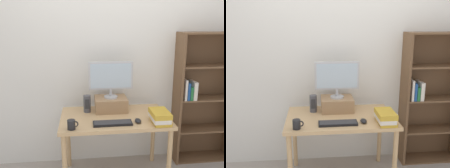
% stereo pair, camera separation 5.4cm
% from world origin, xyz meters
% --- Properties ---
extents(back_wall, '(7.00, 0.08, 2.60)m').
position_xyz_m(back_wall, '(0.00, 0.48, 1.30)').
color(back_wall, silver).
rests_on(back_wall, ground_plane).
extents(desk, '(1.15, 0.71, 0.75)m').
position_xyz_m(desk, '(0.00, 0.00, 0.66)').
color(desk, tan).
rests_on(desk, ground_plane).
extents(bookshelf_unit, '(0.76, 0.28, 1.62)m').
position_xyz_m(bookshelf_unit, '(1.16, 0.33, 0.82)').
color(bookshelf_unit, brown).
rests_on(bookshelf_unit, ground_plane).
extents(riser_box, '(0.36, 0.29, 0.15)m').
position_xyz_m(riser_box, '(-0.02, 0.20, 0.83)').
color(riser_box, '#A87F56').
rests_on(riser_box, desk).
extents(computer_monitor, '(0.49, 0.15, 0.41)m').
position_xyz_m(computer_monitor, '(-0.02, 0.20, 1.14)').
color(computer_monitor, '#B7B7BA').
rests_on(computer_monitor, riser_box).
extents(keyboard, '(0.39, 0.13, 0.02)m').
position_xyz_m(keyboard, '(-0.05, -0.21, 0.76)').
color(keyboard, black).
rests_on(keyboard, desk).
extents(computer_mouse, '(0.06, 0.10, 0.04)m').
position_xyz_m(computer_mouse, '(0.22, -0.19, 0.77)').
color(computer_mouse, black).
rests_on(computer_mouse, desk).
extents(book_stack, '(0.18, 0.27, 0.12)m').
position_xyz_m(book_stack, '(0.43, -0.22, 0.81)').
color(book_stack, gold).
rests_on(book_stack, desk).
extents(coffee_mug, '(0.11, 0.08, 0.09)m').
position_xyz_m(coffee_mug, '(-0.45, -0.28, 0.80)').
color(coffee_mug, black).
rests_on(coffee_mug, desk).
extents(desk_speaker, '(0.08, 0.09, 0.19)m').
position_xyz_m(desk_speaker, '(-0.29, 0.17, 0.85)').
color(desk_speaker, '#4C4C51').
rests_on(desk_speaker, desk).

